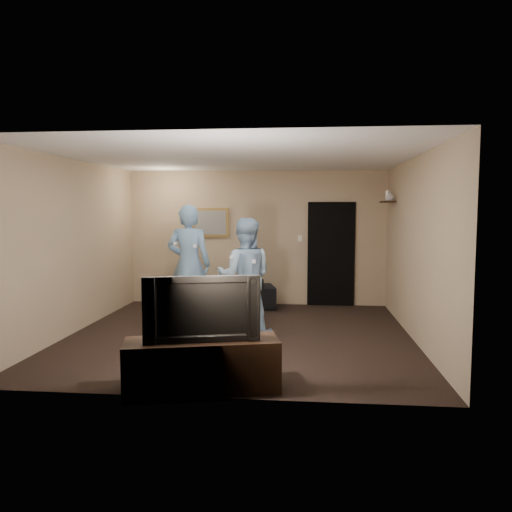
# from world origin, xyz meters

# --- Properties ---
(ground) EXTENTS (5.00, 5.00, 0.00)m
(ground) POSITION_xyz_m (0.00, 0.00, 0.00)
(ground) COLOR black
(ground) RESTS_ON ground
(ceiling) EXTENTS (5.00, 5.00, 0.04)m
(ceiling) POSITION_xyz_m (0.00, 0.00, 2.60)
(ceiling) COLOR silver
(ceiling) RESTS_ON wall_back
(wall_back) EXTENTS (5.00, 0.04, 2.60)m
(wall_back) POSITION_xyz_m (0.00, 2.50, 1.30)
(wall_back) COLOR tan
(wall_back) RESTS_ON ground
(wall_front) EXTENTS (5.00, 0.04, 2.60)m
(wall_front) POSITION_xyz_m (0.00, -2.50, 1.30)
(wall_front) COLOR tan
(wall_front) RESTS_ON ground
(wall_left) EXTENTS (0.04, 5.00, 2.60)m
(wall_left) POSITION_xyz_m (-2.50, 0.00, 1.30)
(wall_left) COLOR tan
(wall_left) RESTS_ON ground
(wall_right) EXTENTS (0.04, 5.00, 2.60)m
(wall_right) POSITION_xyz_m (2.50, 0.00, 1.30)
(wall_right) COLOR tan
(wall_right) RESTS_ON ground
(sofa) EXTENTS (2.17, 1.23, 0.60)m
(sofa) POSITION_xyz_m (-0.64, 1.98, 0.30)
(sofa) COLOR black
(sofa) RESTS_ON ground
(throw_pillow) EXTENTS (0.43, 0.17, 0.42)m
(throw_pillow) POSITION_xyz_m (-1.15, 1.98, 0.48)
(throw_pillow) COLOR #184840
(throw_pillow) RESTS_ON sofa
(painting_frame) EXTENTS (0.72, 0.05, 0.57)m
(painting_frame) POSITION_xyz_m (-0.90, 2.48, 1.60)
(painting_frame) COLOR olive
(painting_frame) RESTS_ON wall_back
(painting_canvas) EXTENTS (0.62, 0.01, 0.47)m
(painting_canvas) POSITION_xyz_m (-0.90, 2.45, 1.60)
(painting_canvas) COLOR slate
(painting_canvas) RESTS_ON painting_frame
(doorway) EXTENTS (0.90, 0.06, 2.00)m
(doorway) POSITION_xyz_m (1.45, 2.47, 1.00)
(doorway) COLOR black
(doorway) RESTS_ON ground
(light_switch) EXTENTS (0.08, 0.02, 0.12)m
(light_switch) POSITION_xyz_m (0.85, 2.48, 1.30)
(light_switch) COLOR silver
(light_switch) RESTS_ON wall_back
(wall_shelf) EXTENTS (0.20, 0.60, 0.03)m
(wall_shelf) POSITION_xyz_m (2.39, 1.80, 1.99)
(wall_shelf) COLOR black
(wall_shelf) RESTS_ON wall_right
(shelf_vase) EXTENTS (0.20, 0.20, 0.16)m
(shelf_vase) POSITION_xyz_m (2.39, 1.58, 2.09)
(shelf_vase) COLOR silver
(shelf_vase) RESTS_ON wall_shelf
(shelf_figurine) EXTENTS (0.06, 0.06, 0.18)m
(shelf_figurine) POSITION_xyz_m (2.39, 1.85, 2.09)
(shelf_figurine) COLOR silver
(shelf_figurine) RESTS_ON wall_shelf
(tv_console) EXTENTS (1.64, 0.87, 0.56)m
(tv_console) POSITION_xyz_m (-0.08, -2.30, 0.25)
(tv_console) COLOR black
(tv_console) RESTS_ON ground
(television) EXTENTS (1.16, 0.43, 0.67)m
(television) POSITION_xyz_m (-0.08, -2.30, 0.86)
(television) COLOR black
(television) RESTS_ON tv_console
(wii_player_left) EXTENTS (0.71, 0.52, 1.94)m
(wii_player_left) POSITION_xyz_m (-0.92, 0.68, 0.97)
(wii_player_left) COLOR #73A0C8
(wii_player_left) RESTS_ON ground
(wii_player_right) EXTENTS (0.86, 0.68, 1.73)m
(wii_player_right) POSITION_xyz_m (0.07, 0.03, 0.87)
(wii_player_right) COLOR #96BBDB
(wii_player_right) RESTS_ON ground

